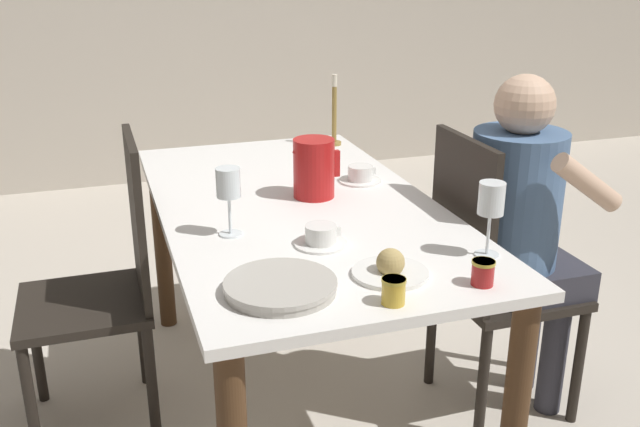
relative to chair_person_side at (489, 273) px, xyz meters
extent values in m
plane|color=beige|center=(-0.62, 0.20, -0.53)|extent=(20.00, 20.00, 0.00)
cube|color=white|center=(-0.62, 0.20, 0.24)|extent=(0.88, 1.63, 0.03)
cylinder|color=#472D19|center=(-0.24, -0.56, -0.15)|extent=(0.07, 0.07, 0.75)
cylinder|color=#472D19|center=(-1.00, 0.95, -0.15)|extent=(0.07, 0.07, 0.75)
cylinder|color=#472D19|center=(-0.24, 0.95, -0.15)|extent=(0.07, 0.07, 0.75)
cylinder|color=black|center=(0.27, 0.18, -0.31)|extent=(0.04, 0.04, 0.44)
cylinder|color=black|center=(0.27, -0.18, -0.31)|extent=(0.04, 0.04, 0.44)
cylinder|color=black|center=(-0.10, 0.18, -0.31)|extent=(0.04, 0.04, 0.44)
cylinder|color=black|center=(-0.10, -0.18, -0.31)|extent=(0.04, 0.04, 0.44)
cube|color=black|center=(0.08, 0.00, -0.07)|extent=(0.42, 0.42, 0.03)
cube|color=black|center=(-0.12, 0.00, 0.21)|extent=(0.03, 0.39, 0.54)
cylinder|color=black|center=(-1.50, 0.15, -0.31)|extent=(0.04, 0.04, 0.44)
cylinder|color=black|center=(-1.50, 0.52, -0.31)|extent=(0.04, 0.04, 0.44)
cylinder|color=black|center=(-1.13, 0.15, -0.31)|extent=(0.04, 0.04, 0.44)
cylinder|color=black|center=(-1.13, 0.52, -0.31)|extent=(0.04, 0.04, 0.44)
cube|color=black|center=(-1.32, 0.34, -0.07)|extent=(0.42, 0.42, 0.03)
cube|color=black|center=(-1.12, 0.34, 0.21)|extent=(0.03, 0.39, 0.54)
cylinder|color=#33333D|center=(0.23, 0.06, -0.29)|extent=(0.09, 0.09, 0.47)
cylinder|color=#33333D|center=(0.23, -0.10, -0.29)|extent=(0.09, 0.09, 0.47)
cube|color=#33333D|center=(0.15, -0.02, -0.01)|extent=(0.30, 0.34, 0.11)
cylinder|color=#4C6B93|center=(0.06, -0.02, 0.26)|extent=(0.30, 0.30, 0.46)
sphere|color=#D6AD8E|center=(0.06, -0.02, 0.58)|extent=(0.19, 0.19, 0.19)
cylinder|color=#D6AD8E|center=(0.16, -0.23, 0.38)|extent=(0.25, 0.06, 0.20)
cylinder|color=red|center=(-0.54, 0.24, 0.35)|extent=(0.14, 0.14, 0.20)
cube|color=red|center=(-0.47, 0.24, 0.36)|extent=(0.02, 0.02, 0.09)
cone|color=red|center=(-0.60, 0.24, 0.43)|extent=(0.04, 0.04, 0.04)
cylinder|color=white|center=(-0.88, -0.01, 0.26)|extent=(0.07, 0.07, 0.00)
cylinder|color=white|center=(-0.88, -0.01, 0.31)|extent=(0.01, 0.01, 0.11)
cylinder|color=white|center=(-0.88, -0.01, 0.41)|extent=(0.07, 0.07, 0.08)
cylinder|color=white|center=(-0.25, -0.37, 0.26)|extent=(0.07, 0.07, 0.00)
cylinder|color=white|center=(-0.25, -0.37, 0.32)|extent=(0.01, 0.01, 0.11)
cylinder|color=white|center=(-0.25, -0.37, 0.42)|extent=(0.07, 0.07, 0.09)
cylinder|color=red|center=(-0.25, -0.37, 0.40)|extent=(0.06, 0.06, 0.05)
cylinder|color=white|center=(-0.65, -0.16, 0.26)|extent=(0.15, 0.15, 0.01)
cylinder|color=white|center=(-0.65, -0.16, 0.29)|extent=(0.09, 0.09, 0.05)
cube|color=white|center=(-0.60, -0.16, 0.29)|extent=(0.01, 0.01, 0.03)
cylinder|color=white|center=(-0.34, 0.35, 0.26)|extent=(0.15, 0.15, 0.01)
cylinder|color=white|center=(-0.34, 0.35, 0.29)|extent=(0.09, 0.09, 0.05)
cube|color=white|center=(-0.29, 0.35, 0.29)|extent=(0.01, 0.01, 0.03)
cylinder|color=#B7B2A8|center=(-0.84, -0.41, 0.26)|extent=(0.27, 0.27, 0.02)
cylinder|color=#B7B2A8|center=(-0.84, -0.41, 0.28)|extent=(0.28, 0.28, 0.01)
cylinder|color=white|center=(-0.55, -0.40, 0.26)|extent=(0.20, 0.20, 0.01)
sphere|color=tan|center=(-0.55, -0.40, 0.29)|extent=(0.07, 0.07, 0.07)
cylinder|color=gold|center=(-0.60, -0.55, 0.28)|extent=(0.06, 0.06, 0.06)
cylinder|color=gold|center=(-0.60, -0.55, 0.31)|extent=(0.06, 0.06, 0.01)
cylinder|color=#A81E1E|center=(-0.35, -0.52, 0.28)|extent=(0.06, 0.06, 0.06)
cylinder|color=gold|center=(-0.35, -0.52, 0.31)|extent=(0.06, 0.06, 0.01)
cylinder|color=olive|center=(-0.26, 0.86, 0.26)|extent=(0.06, 0.06, 0.01)
cylinder|color=olive|center=(-0.26, 0.86, 0.38)|extent=(0.02, 0.02, 0.23)
cylinder|color=beige|center=(-0.26, 0.86, 0.52)|extent=(0.02, 0.02, 0.05)
camera|label=1|loc=(-1.22, -1.90, 1.03)|focal=40.00mm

